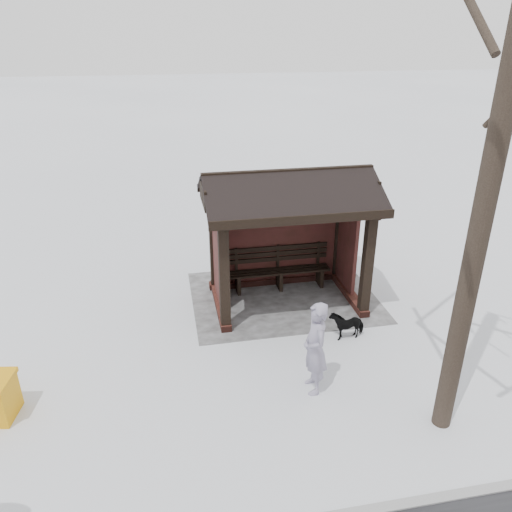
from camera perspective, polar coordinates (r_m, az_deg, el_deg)
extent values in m
plane|color=silver|center=(11.49, 3.39, -5.17)|extent=(120.00, 120.00, 0.00)
cube|color=gray|center=(7.50, 14.74, -26.06)|extent=(120.00, 0.15, 0.06)
cube|color=gray|center=(11.65, 3.15, -4.66)|extent=(4.20, 3.20, 0.02)
cube|color=#381914|center=(12.21, 2.38, -2.78)|extent=(3.30, 0.22, 0.16)
cube|color=#381914|center=(11.87, 10.46, -4.08)|extent=(0.22, 2.10, 0.16)
cube|color=#381914|center=(11.21, -4.10, -5.54)|extent=(0.22, 2.10, 0.16)
cube|color=black|center=(10.65, 12.58, -1.31)|extent=(0.20, 0.20, 2.30)
cube|color=black|center=(9.91, -3.63, -2.78)|extent=(0.20, 0.20, 2.30)
cube|color=black|center=(12.17, 9.37, 2.35)|extent=(0.20, 0.20, 2.30)
cube|color=black|center=(11.53, -4.82, 1.29)|extent=(0.20, 0.20, 2.30)
cube|color=black|center=(11.73, 2.47, 2.21)|extent=(2.80, 0.08, 2.14)
cube|color=black|center=(11.64, 10.35, 1.62)|extent=(0.08, 1.17, 2.14)
cube|color=black|center=(10.96, -4.48, 0.48)|extent=(0.08, 1.17, 2.14)
cube|color=black|center=(9.69, 5.02, 4.35)|extent=(3.40, 0.20, 0.18)
cube|color=black|center=(11.34, 2.58, 7.49)|extent=(3.40, 0.20, 0.18)
cylinder|color=black|center=(6.92, 25.60, 10.26)|extent=(0.29, 0.29, 8.55)
imported|color=#8E879F|center=(8.51, 6.77, -10.45)|extent=(0.40, 0.62, 1.69)
imported|color=black|center=(10.28, 10.35, -7.63)|extent=(0.72, 0.40, 0.58)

